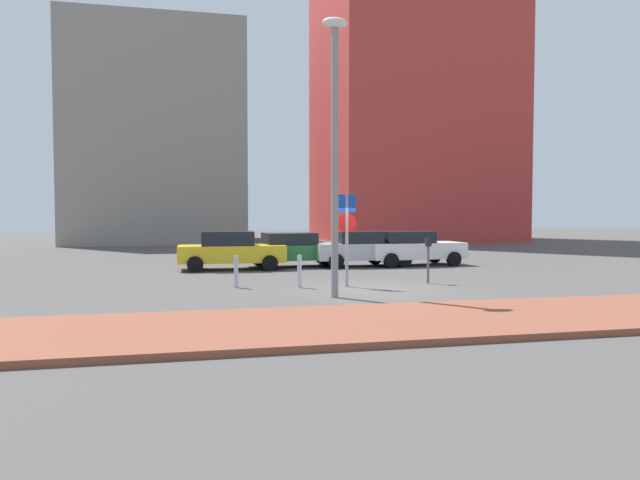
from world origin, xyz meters
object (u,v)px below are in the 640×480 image
(parked_car_green, at_px, (294,249))
(parked_car_white, at_px, (412,248))
(traffic_bollard_near, at_px, (236,272))
(traffic_bollard_mid, at_px, (299,271))
(parked_car_silver, at_px, (363,249))
(parking_meter, at_px, (428,254))
(parked_car_yellow, at_px, (231,250))
(parking_sign_post, at_px, (347,228))
(street_lamp, at_px, (335,136))

(parked_car_green, distance_m, parked_car_white, 5.23)
(traffic_bollard_near, distance_m, traffic_bollard_mid, 1.99)
(parked_car_silver, distance_m, parking_meter, 6.45)
(parked_car_yellow, relative_size, traffic_bollard_mid, 4.28)
(parked_car_white, xyz_separation_m, traffic_bollard_near, (-8.32, -6.08, -0.29))
(parking_sign_post, distance_m, traffic_bollard_mid, 2.03)
(parked_car_green, relative_size, traffic_bollard_mid, 4.27)
(parking_sign_post, xyz_separation_m, traffic_bollard_near, (-3.45, 0.55, -1.36))
(traffic_bollard_mid, bearing_deg, parked_car_yellow, 104.13)
(parked_car_yellow, relative_size, parked_car_silver, 0.98)
(parked_car_yellow, distance_m, street_lamp, 9.72)
(parked_car_white, bearing_deg, parking_meter, -107.31)
(traffic_bollard_near, bearing_deg, parked_car_green, 64.77)
(parking_meter, relative_size, traffic_bollard_near, 1.50)
(parked_car_white, height_order, parking_meter, parked_car_white)
(parked_car_silver, distance_m, parked_car_white, 2.24)
(street_lamp, bearing_deg, parked_car_silver, 67.96)
(parked_car_yellow, bearing_deg, parked_car_silver, 1.84)
(parking_meter, bearing_deg, parked_car_green, 114.97)
(parked_car_white, bearing_deg, traffic_bollard_mid, -134.42)
(parked_car_yellow, xyz_separation_m, parked_car_silver, (5.75, 0.18, -0.03))
(parked_car_green, height_order, parking_meter, parking_meter)
(parked_car_yellow, distance_m, parked_car_green, 2.86)
(parked_car_green, xyz_separation_m, parked_car_white, (5.21, -0.54, 0.02))
(parked_car_yellow, bearing_deg, traffic_bollard_mid, -75.87)
(traffic_bollard_near, bearing_deg, parked_car_yellow, 86.83)
(traffic_bollard_near, bearing_deg, parking_sign_post, -9.01)
(parking_sign_post, distance_m, parking_meter, 3.03)
(street_lamp, distance_m, traffic_bollard_mid, 4.63)
(parked_car_green, height_order, street_lamp, street_lamp)
(parked_car_green, distance_m, parked_car_silver, 3.00)
(parked_car_silver, bearing_deg, traffic_bollard_mid, -122.22)
(parked_car_green, xyz_separation_m, traffic_bollard_mid, (-1.18, -7.05, -0.26))
(parked_car_yellow, height_order, traffic_bollard_mid, parked_car_yellow)
(street_lamp, relative_size, traffic_bollard_near, 7.63)
(parked_car_yellow, bearing_deg, parking_meter, -46.16)
(parked_car_yellow, relative_size, traffic_bollard_near, 4.38)
(parked_car_yellow, height_order, traffic_bollard_near, parked_car_yellow)
(street_lamp, bearing_deg, traffic_bollard_mid, 102.64)
(traffic_bollard_near, bearing_deg, street_lamp, -48.53)
(parked_car_green, xyz_separation_m, parked_car_silver, (2.97, -0.47, 0.01))
(parking_sign_post, bearing_deg, parked_car_green, 92.67)
(parked_car_green, height_order, traffic_bollard_mid, parked_car_green)
(parking_sign_post, bearing_deg, parked_car_white, 53.67)
(parked_car_green, height_order, traffic_bollard_near, parked_car_green)
(parked_car_green, xyz_separation_m, street_lamp, (-0.65, -9.40, 3.70))
(parked_car_green, relative_size, parked_car_white, 0.99)
(parked_car_silver, relative_size, traffic_bollard_near, 4.45)
(traffic_bollard_near, xyz_separation_m, traffic_bollard_mid, (1.94, -0.44, 0.01))
(parked_car_white, xyz_separation_m, parking_meter, (-1.99, -6.38, 0.18))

